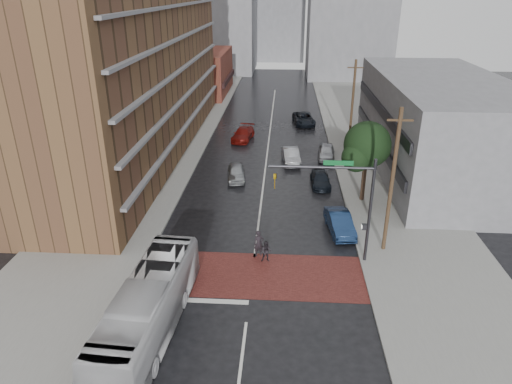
# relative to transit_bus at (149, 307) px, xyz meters

# --- Properties ---
(ground) EXTENTS (160.00, 160.00, 0.00)m
(ground) POSITION_rel_transit_bus_xyz_m (4.95, 4.98, -1.54)
(ground) COLOR black
(ground) RESTS_ON ground
(crosswalk) EXTENTS (14.00, 5.00, 0.02)m
(crosswalk) POSITION_rel_transit_bus_xyz_m (4.95, 5.48, -1.53)
(crosswalk) COLOR maroon
(crosswalk) RESTS_ON ground
(sidewalk_west) EXTENTS (9.00, 90.00, 0.15)m
(sidewalk_west) POSITION_rel_transit_bus_xyz_m (-6.55, 29.98, -1.46)
(sidewalk_west) COLOR gray
(sidewalk_west) RESTS_ON ground
(sidewalk_east) EXTENTS (9.00, 90.00, 0.15)m
(sidewalk_east) POSITION_rel_transit_bus_xyz_m (16.45, 29.98, -1.46)
(sidewalk_east) COLOR gray
(sidewalk_east) RESTS_ON ground
(apartment_block) EXTENTS (10.00, 44.00, 28.00)m
(apartment_block) POSITION_rel_transit_bus_xyz_m (-9.05, 28.98, 12.46)
(apartment_block) COLOR brown
(apartment_block) RESTS_ON ground
(storefront_west) EXTENTS (8.00, 16.00, 7.00)m
(storefront_west) POSITION_rel_transit_bus_xyz_m (-7.05, 58.98, 1.96)
(storefront_west) COLOR brown
(storefront_west) RESTS_ON ground
(building_east) EXTENTS (11.00, 26.00, 9.00)m
(building_east) POSITION_rel_transit_bus_xyz_m (21.45, 24.98, 2.96)
(building_east) COLOR gray
(building_east) RESTS_ON ground
(distant_tower_center) EXTENTS (12.00, 10.00, 24.00)m
(distant_tower_center) POSITION_rel_transit_bus_xyz_m (4.95, 99.98, 10.46)
(distant_tower_center) COLOR gray
(distant_tower_center) RESTS_ON ground
(street_tree) EXTENTS (4.20, 4.10, 6.90)m
(street_tree) POSITION_rel_transit_bus_xyz_m (13.47, 17.02, 3.19)
(street_tree) COLOR #332319
(street_tree) RESTS_ON ground
(signal_mast) EXTENTS (6.50, 0.30, 7.20)m
(signal_mast) POSITION_rel_transit_bus_xyz_m (10.80, 7.48, 3.19)
(signal_mast) COLOR #2D2D33
(signal_mast) RESTS_ON ground
(utility_pole_near) EXTENTS (1.60, 0.26, 10.00)m
(utility_pole_near) POSITION_rel_transit_bus_xyz_m (13.75, 8.98, 3.60)
(utility_pole_near) COLOR #473321
(utility_pole_near) RESTS_ON ground
(utility_pole_far) EXTENTS (1.60, 0.26, 10.00)m
(utility_pole_far) POSITION_rel_transit_bus_xyz_m (13.75, 28.98, 3.60)
(utility_pole_far) COLOR #473321
(utility_pole_far) RESTS_ON ground
(transit_bus) EXTENTS (3.27, 11.19, 3.08)m
(transit_bus) POSITION_rel_transit_bus_xyz_m (0.00, 0.00, 0.00)
(transit_bus) COLOR #B9B9BB
(transit_bus) RESTS_ON ground
(pedestrian_a) EXTENTS (0.78, 0.65, 1.84)m
(pedestrian_a) POSITION_rel_transit_bus_xyz_m (5.23, 7.80, -0.62)
(pedestrian_a) COLOR black
(pedestrian_a) RESTS_ON ground
(pedestrian_b) EXTENTS (0.74, 0.59, 1.48)m
(pedestrian_b) POSITION_rel_transit_bus_xyz_m (5.79, 7.10, -0.80)
(pedestrian_b) COLOR black
(pedestrian_b) RESTS_ON ground
(car_travel_a) EXTENTS (2.11, 4.19, 1.37)m
(car_travel_a) POSITION_rel_transit_bus_xyz_m (2.32, 21.02, -0.85)
(car_travel_a) COLOR #9A9EA1
(car_travel_a) RESTS_ON ground
(car_travel_b) EXTENTS (2.10, 4.69, 1.50)m
(car_travel_b) POSITION_rel_transit_bus_xyz_m (7.50, 25.82, -0.79)
(car_travel_b) COLOR #AEB0B6
(car_travel_b) RESTS_ON ground
(car_travel_c) EXTENTS (2.73, 5.20, 1.44)m
(car_travel_c) POSITION_rel_transit_bus_xyz_m (1.89, 33.27, -0.82)
(car_travel_c) COLOR #670F0B
(car_travel_c) RESTS_ON ground
(suv_travel) EXTENTS (3.16, 5.68, 1.50)m
(suv_travel) POSITION_rel_transit_bus_xyz_m (9.29, 40.59, -0.79)
(suv_travel) COLOR black
(suv_travel) RESTS_ON ground
(car_parked_near) EXTENTS (2.13, 4.62, 1.47)m
(car_parked_near) POSITION_rel_transit_bus_xyz_m (11.00, 11.44, -0.81)
(car_parked_near) COLOR #142748
(car_parked_near) RESTS_ON ground
(car_parked_mid) EXTENTS (1.82, 4.15, 1.19)m
(car_parked_mid) POSITION_rel_transit_bus_xyz_m (10.15, 20.10, -0.95)
(car_parked_mid) COLOR black
(car_parked_mid) RESTS_ON ground
(car_parked_far) EXTENTS (2.01, 4.32, 1.43)m
(car_parked_far) POSITION_rel_transit_bus_xyz_m (11.25, 27.48, -0.82)
(car_parked_far) COLOR #A6A8AD
(car_parked_far) RESTS_ON ground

